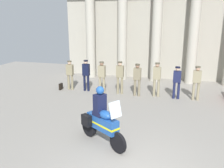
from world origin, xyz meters
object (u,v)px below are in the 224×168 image
object	(u,v)px
officer_in_row_5	(157,77)
officer_in_row_7	(197,80)
officer_in_row_0	(70,73)
motorcycle_with_rider	(101,120)
officer_in_row_2	(102,74)
officer_in_row_4	(137,77)
officer_in_row_1	(86,73)
officer_in_row_6	(177,80)
officer_in_row_3	(120,75)
briefcase_on_ground	(61,86)

from	to	relation	value
officer_in_row_5	officer_in_row_7	world-z (taller)	officer_in_row_5
officer_in_row_5	officer_in_row_0	bearing A→B (deg)	1.48
motorcycle_with_rider	officer_in_row_2	bearing A→B (deg)	140.71
officer_in_row_4	motorcycle_with_rider	distance (m)	5.25
officer_in_row_1	officer_in_row_2	distance (m)	0.94
officer_in_row_6	officer_in_row_7	world-z (taller)	officer_in_row_7
officer_in_row_4	officer_in_row_7	size ratio (longest dim) A/B	1.00
officer_in_row_5	motorcycle_with_rider	bearing A→B (deg)	78.33
officer_in_row_0	officer_in_row_5	distance (m)	4.86
officer_in_row_3	briefcase_on_ground	xyz separation A→B (m)	(-3.46, -0.12, -0.86)
officer_in_row_0	officer_in_row_3	distance (m)	2.92
officer_in_row_1	officer_in_row_6	distance (m)	4.89
briefcase_on_ground	officer_in_row_0	bearing A→B (deg)	16.42
officer_in_row_3	officer_in_row_7	distance (m)	3.88
officer_in_row_1	briefcase_on_ground	bearing A→B (deg)	7.68
officer_in_row_0	motorcycle_with_rider	size ratio (longest dim) A/B	0.88
officer_in_row_5	briefcase_on_ground	size ratio (longest dim) A/B	4.95
officer_in_row_2	officer_in_row_5	distance (m)	2.94
officer_in_row_0	briefcase_on_ground	xyz separation A→B (m)	(-0.54, -0.16, -0.81)
officer_in_row_1	briefcase_on_ground	size ratio (longest dim) A/B	4.85
officer_in_row_3	motorcycle_with_rider	distance (m)	5.42
officer_in_row_7	briefcase_on_ground	size ratio (longest dim) A/B	4.75
officer_in_row_3	briefcase_on_ground	world-z (taller)	officer_in_row_3
officer_in_row_0	officer_in_row_7	world-z (taller)	officer_in_row_7
officer_in_row_2	officer_in_row_4	distance (m)	1.96
officer_in_row_0	officer_in_row_5	bearing A→B (deg)	-178.52
officer_in_row_1	officer_in_row_5	distance (m)	3.88
officer_in_row_3	officer_in_row_1	bearing A→B (deg)	0.03
officer_in_row_3	officer_in_row_7	world-z (taller)	officer_in_row_3
officer_in_row_0	officer_in_row_3	size ratio (longest dim) A/B	0.95
officer_in_row_6	officer_in_row_7	bearing A→B (deg)	-177.07
officer_in_row_7	officer_in_row_6	bearing A→B (deg)	2.93
officer_in_row_2	officer_in_row_6	xyz separation A→B (m)	(3.95, -0.02, -0.04)
officer_in_row_1	motorcycle_with_rider	world-z (taller)	motorcycle_with_rider
officer_in_row_7	officer_in_row_0	bearing A→B (deg)	0.79
officer_in_row_1	officer_in_row_3	distance (m)	1.95
motorcycle_with_rider	officer_in_row_7	bearing A→B (deg)	92.22
officer_in_row_0	officer_in_row_6	bearing A→B (deg)	-179.55
officer_in_row_1	officer_in_row_7	distance (m)	5.83
officer_in_row_4	officer_in_row_6	size ratio (longest dim) A/B	1.03
officer_in_row_0	officer_in_row_5	xyz separation A→B (m)	(4.86, 0.01, 0.07)
officer_in_row_0	officer_in_row_6	distance (m)	5.86
officer_in_row_4	motorcycle_with_rider	world-z (taller)	motorcycle_with_rider
officer_in_row_6	officer_in_row_4	bearing A→B (deg)	3.38
officer_in_row_2	officer_in_row_7	size ratio (longest dim) A/B	1.01
motorcycle_with_rider	briefcase_on_ground	size ratio (longest dim) A/B	5.28
officer_in_row_5	briefcase_on_ground	distance (m)	5.47
officer_in_row_2	officer_in_row_4	bearing A→B (deg)	178.69
officer_in_row_0	briefcase_on_ground	distance (m)	0.98
officer_in_row_6	motorcycle_with_rider	bearing A→B (deg)	68.33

